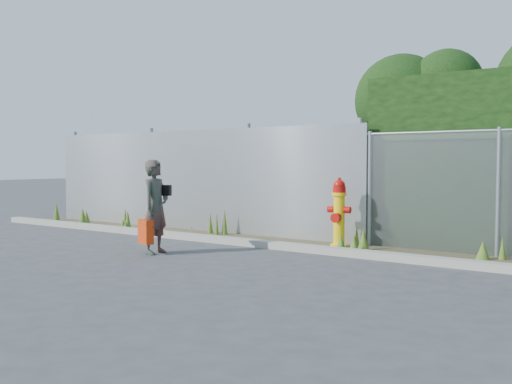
{
  "coord_description": "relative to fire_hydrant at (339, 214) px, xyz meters",
  "views": [
    {
      "loc": [
        5.18,
        -6.45,
        1.5
      ],
      "look_at": [
        -0.3,
        1.4,
        1.0
      ],
      "focal_mm": 40.0,
      "sensor_mm": 36.0,
      "label": 1
    }
  ],
  "objects": [
    {
      "name": "ground",
      "position": [
        -0.69,
        -2.51,
        -0.6
      ],
      "size": [
        80.0,
        80.0,
        0.0
      ],
      "primitive_type": "plane",
      "color": "#3D3E40",
      "rests_on": "ground"
    },
    {
      "name": "curb",
      "position": [
        -0.69,
        -0.71,
        -0.54
      ],
      "size": [
        16.0,
        0.22,
        0.12
      ],
      "primitive_type": "cube",
      "color": "gray",
      "rests_on": "ground"
    },
    {
      "name": "weed_strip",
      "position": [
        -0.74,
        -0.08,
        -0.5
      ],
      "size": [
        16.0,
        1.33,
        0.53
      ],
      "color": "#463D28",
      "rests_on": "ground"
    },
    {
      "name": "corrugated_fence",
      "position": [
        -3.94,
        0.5,
        0.5
      ],
      "size": [
        8.5,
        0.21,
        2.3
      ],
      "color": "#A3A6A9",
      "rests_on": "ground"
    },
    {
      "name": "fire_hydrant",
      "position": [
        0.0,
        0.0,
        0.0
      ],
      "size": [
        0.41,
        0.37,
        1.23
      ],
      "rotation": [
        0.0,
        0.0,
        0.11
      ],
      "color": "yellow",
      "rests_on": "ground"
    },
    {
      "name": "woman",
      "position": [
        -2.19,
        -2.27,
        0.17
      ],
      "size": [
        0.45,
        0.61,
        1.54
      ],
      "primitive_type": "imported",
      "rotation": [
        0.0,
        0.0,
        1.72
      ],
      "color": "#0D5741",
      "rests_on": "ground"
    },
    {
      "name": "red_tote_bag",
      "position": [
        -2.27,
        -2.43,
        -0.23
      ],
      "size": [
        0.35,
        0.13,
        0.46
      ],
      "rotation": [
        0.0,
        0.0,
        -0.35
      ],
      "color": "#BE2F0A"
    },
    {
      "name": "black_shoulder_bag",
      "position": [
        -2.17,
        -2.09,
        0.44
      ],
      "size": [
        0.24,
        0.1,
        0.18
      ],
      "rotation": [
        0.0,
        0.0,
        0.3
      ],
      "color": "black"
    }
  ]
}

